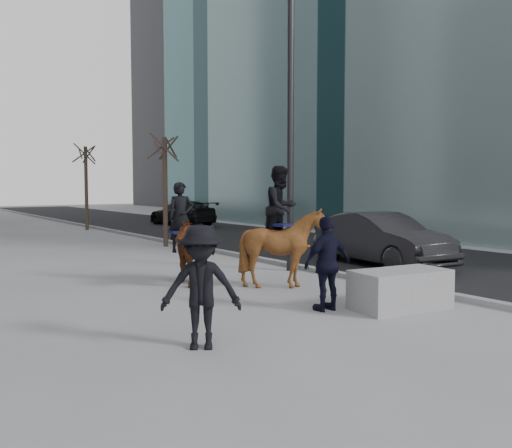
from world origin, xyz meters
TOP-DOWN VIEW (x-y plane):
  - ground at (0.00, 0.00)m, footprint 120.00×120.00m
  - road at (7.00, 10.00)m, footprint 8.00×90.00m
  - curb at (3.00, 10.00)m, footprint 0.25×90.00m
  - planter at (1.42, -1.51)m, footprint 1.94×1.14m
  - car_near at (5.43, 2.61)m, footprint 2.14×4.80m
  - car_far at (8.11, 20.50)m, footprint 2.56×5.16m
  - tree_near at (2.40, 10.71)m, footprint 1.20×1.20m
  - tree_far at (2.40, 20.30)m, footprint 1.20×1.20m
  - mounted_left at (-0.78, 3.01)m, footprint 1.22×1.99m
  - mounted_right at (0.96, 1.47)m, footprint 1.74×1.89m
  - feeder at (0.20, -0.82)m, footprint 1.05×0.88m
  - camera_crew at (-2.87, -1.56)m, footprint 1.31×1.16m
  - lamppost at (2.60, 3.34)m, footprint 0.25×0.80m
  - snow_piles at (2.70, 4.32)m, footprint 1.28×10.65m

SIDE VIEW (x-z plane):
  - ground at x=0.00m, z-range 0.00..0.00m
  - road at x=7.00m, z-range 0.00..0.01m
  - curb at x=3.00m, z-range 0.00..0.12m
  - snow_piles at x=2.70m, z-range 0.00..0.32m
  - planter at x=1.42m, z-range 0.00..0.74m
  - car_far at x=8.11m, z-range 0.00..1.44m
  - car_near at x=5.43m, z-range 0.00..1.53m
  - feeder at x=0.20m, z-range 0.00..1.76m
  - camera_crew at x=-2.87m, z-range 0.01..1.76m
  - mounted_left at x=-0.78m, z-range -0.31..2.09m
  - mounted_right at x=0.96m, z-range -0.27..2.49m
  - tree_near at x=2.40m, z-range 0.00..4.59m
  - tree_far at x=2.40m, z-range 0.00..4.86m
  - lamppost at x=2.60m, z-range 0.45..9.54m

